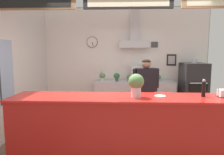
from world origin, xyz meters
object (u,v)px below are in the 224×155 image
object	(u,v)px
condiment_plate	(160,96)
pepper_grinder	(204,88)
espresso_machine	(140,74)
shop_worker	(146,92)
potted_rosemary	(129,78)
basil_vase	(136,85)
potted_sage	(117,76)
napkin_holder	(223,94)
pizza_oven	(193,90)
potted_basil	(158,78)
potted_oregano	(102,76)

from	to	relation	value
condiment_plate	pepper_grinder	distance (m)	0.66
espresso_machine	shop_worker	bearing A→B (deg)	-88.70
espresso_machine	potted_rosemary	xyz separation A→B (m)	(-0.30, 0.05, -0.11)
condiment_plate	pepper_grinder	xyz separation A→B (m)	(0.65, 0.00, 0.13)
basil_vase	potted_sage	bearing A→B (deg)	97.52
shop_worker	condiment_plate	xyz separation A→B (m)	(0.05, -1.39, 0.22)
napkin_holder	pepper_grinder	xyz separation A→B (m)	(-0.29, 0.00, 0.08)
potted_sage	potted_rosemary	xyz separation A→B (m)	(0.35, 0.02, -0.04)
espresso_machine	pepper_grinder	size ratio (longest dim) A/B	2.07
espresso_machine	napkin_holder	world-z (taller)	espresso_machine
shop_worker	pizza_oven	bearing A→B (deg)	-157.82
pepper_grinder	potted_sage	bearing A→B (deg)	117.93
espresso_machine	potted_basil	bearing A→B (deg)	0.58
pizza_oven	condiment_plate	distance (m)	2.75
potted_oregano	napkin_holder	size ratio (longest dim) A/B	1.41
potted_basil	potted_rosemary	world-z (taller)	potted_basil
potted_sage	potted_basil	bearing A→B (deg)	-1.60
espresso_machine	potted_rosemary	bearing A→B (deg)	169.75
shop_worker	condiment_plate	size ratio (longest dim) A/B	9.42
espresso_machine	potted_rosemary	world-z (taller)	espresso_machine
potted_sage	potted_basil	xyz separation A→B (m)	(1.16, -0.03, -0.03)
potted_basil	basil_vase	xyz separation A→B (m)	(-0.80, -2.64, 0.22)
condiment_plate	espresso_machine	bearing A→B (deg)	91.79
potted_rosemary	shop_worker	bearing A→B (deg)	-75.22
pizza_oven	basil_vase	bearing A→B (deg)	-124.76
shop_worker	pepper_grinder	world-z (taller)	shop_worker
shop_worker	napkin_holder	xyz separation A→B (m)	(0.99, -1.39, 0.27)
shop_worker	pepper_grinder	bearing A→B (deg)	103.28
pizza_oven	condiment_plate	bearing A→B (deg)	-119.14
potted_oregano	condiment_plate	size ratio (longest dim) A/B	1.35
pizza_oven	pepper_grinder	xyz separation A→B (m)	(-0.68, -2.38, 0.47)
shop_worker	basil_vase	size ratio (longest dim) A/B	4.48
shop_worker	basil_vase	world-z (taller)	shop_worker
potted_oregano	condiment_plate	xyz separation A→B (m)	(1.13, -2.59, 0.01)
espresso_machine	potted_basil	world-z (taller)	espresso_machine
espresso_machine	basil_vase	bearing A→B (deg)	-96.38
napkin_holder	basil_vase	xyz separation A→B (m)	(-1.32, -0.07, 0.14)
potted_sage	condiment_plate	distance (m)	2.70
condiment_plate	napkin_holder	bearing A→B (deg)	-0.02
pizza_oven	potted_oregano	size ratio (longest dim) A/B	6.86
potted_rosemary	condiment_plate	world-z (taller)	potted_rosemary
potted_basil	napkin_holder	world-z (taller)	napkin_holder
pizza_oven	potted_oregano	world-z (taller)	pizza_oven
potted_sage	condiment_plate	size ratio (longest dim) A/B	1.34
espresso_machine	condiment_plate	xyz separation A→B (m)	(0.08, -2.56, -0.07)
espresso_machine	basil_vase	distance (m)	2.65
espresso_machine	basil_vase	world-z (taller)	basil_vase
espresso_machine	basil_vase	size ratio (longest dim) A/B	1.58
potted_basil	napkin_holder	bearing A→B (deg)	-78.71
pizza_oven	potted_basil	world-z (taller)	pizza_oven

